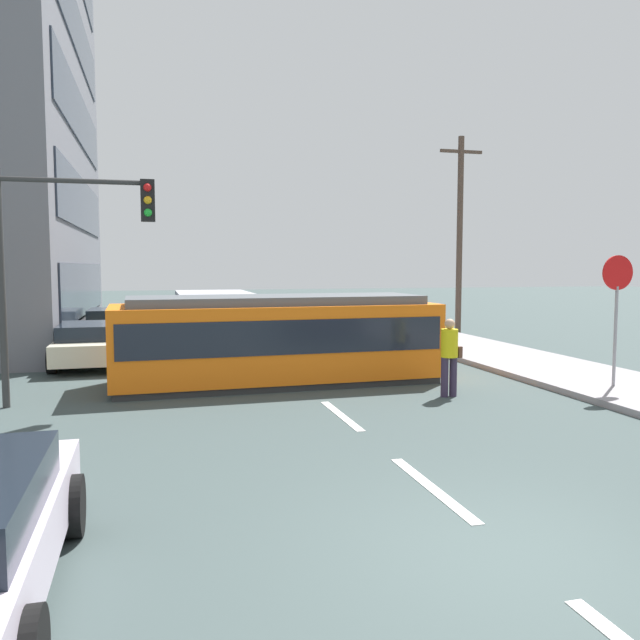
{
  "coord_description": "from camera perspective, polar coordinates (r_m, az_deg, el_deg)",
  "views": [
    {
      "loc": [
        -3.31,
        -5.17,
        2.78
      ],
      "look_at": [
        0.33,
        8.84,
        1.55
      ],
      "focal_mm": 35.65,
      "sensor_mm": 36.0,
      "label": 1
    }
  ],
  "objects": [
    {
      "name": "lane_stripe_4",
      "position": [
        27.13,
        -7.49,
        -1.06
      ],
      "size": [
        0.16,
        2.4,
        0.01
      ],
      "primitive_type": "cube",
      "color": "silver",
      "rests_on": "ground"
    },
    {
      "name": "utility_pole_mid",
      "position": [
        26.56,
        12.43,
        7.73
      ],
      "size": [
        1.8,
        0.24,
        7.96
      ],
      "color": "brown",
      "rests_on": "ground"
    },
    {
      "name": "parked_sedan_far",
      "position": [
        25.07,
        -18.07,
        -0.32
      ],
      "size": [
        2.06,
        4.04,
        1.19
      ],
      "color": "black",
      "rests_on": "ground"
    },
    {
      "name": "ground_plane",
      "position": [
        15.78,
        -2.23,
        -5.3
      ],
      "size": [
        120.0,
        120.0,
        0.0
      ],
      "primitive_type": "plane",
      "color": "#3C4A49"
    },
    {
      "name": "lane_stripe_2",
      "position": [
        11.98,
        1.91,
        -8.55
      ],
      "size": [
        0.16,
        2.4,
        0.01
      ],
      "primitive_type": "cube",
      "color": "silver",
      "rests_on": "ground"
    },
    {
      "name": "traffic_light_mast",
      "position": [
        13.59,
        -21.75,
        6.67
      ],
      "size": [
        2.99,
        0.33,
        4.66
      ],
      "color": "#333333",
      "rests_on": "ground"
    },
    {
      "name": "lane_stripe_1",
      "position": [
        8.37,
        9.96,
        -14.59
      ],
      "size": [
        0.16,
        2.4,
        0.01
      ],
      "primitive_type": "cube",
      "color": "silver",
      "rests_on": "ground"
    },
    {
      "name": "lane_stripe_3",
      "position": [
        21.23,
        -5.48,
        -2.68
      ],
      "size": [
        0.16,
        2.4,
        0.01
      ],
      "primitive_type": "cube",
      "color": "silver",
      "rests_on": "ground"
    },
    {
      "name": "pedestrian_crossing",
      "position": [
        13.79,
        11.55,
        -2.9
      ],
      "size": [
        0.48,
        0.36,
        1.67
      ],
      "color": "#33273E",
      "rests_on": "ground"
    },
    {
      "name": "parked_sedan_mid",
      "position": [
        18.94,
        -19.66,
        -1.96
      ],
      "size": [
        2.16,
        4.26,
        1.19
      ],
      "color": "beige",
      "rests_on": "ground"
    },
    {
      "name": "stop_sign",
      "position": [
        15.35,
        25.1,
        2.21
      ],
      "size": [
        0.76,
        0.07,
        2.88
      ],
      "color": "gray",
      "rests_on": "sidewalk_curb_right"
    },
    {
      "name": "streetcar_tram",
      "position": [
        15.13,
        -3.94,
        -1.61
      ],
      "size": [
        7.67,
        2.77,
        2.08
      ],
      "color": "orange",
      "rests_on": "ground"
    },
    {
      "name": "city_bus",
      "position": [
        21.85,
        -9.33,
        0.33
      ],
      "size": [
        2.55,
        6.0,
        1.87
      ],
      "color": "#A3A3AD",
      "rests_on": "ground"
    }
  ]
}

